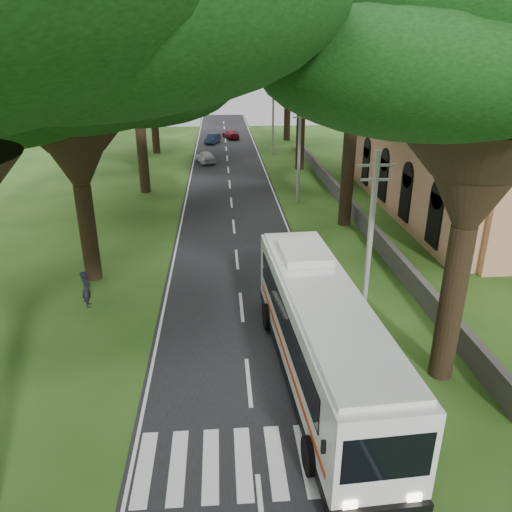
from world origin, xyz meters
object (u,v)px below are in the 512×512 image
Objects in this scene: distant_car_c at (231,134)px; pole_near at (370,239)px; coach_bus at (321,333)px; pedestrian at (86,289)px; pole_mid at (299,151)px; distant_car_a at (205,157)px; pole_far at (273,119)px; church at (477,150)px; distant_car_b at (213,138)px.

pole_near is at bearing 81.21° from distant_car_c.
coach_bus is 12.29m from pedestrian.
pole_near and pole_mid have the same top height.
pole_near is 2.07× the size of distant_car_a.
pole_mid is at bearing 98.68° from distant_car_a.
pole_far is (0.00, 40.00, 0.00)m from pole_near.
distant_car_c is (-4.70, 11.73, -3.55)m from pole_far.
coach_bus is (-15.17, -19.54, -2.85)m from church.
distant_car_a is (-5.16, 39.72, -1.37)m from coach_bus.
distant_car_a is 33.41m from pedestrian.
distant_car_b is (-7.23, 8.12, -3.53)m from pole_far.
church is 27.41m from pole_far.
pole_near is 40.00m from pole_far.
distant_car_c is at bearing 95.19° from pole_near.
pedestrian reaches higher than distant_car_a.
pole_far is 9.70m from distant_car_a.
pole_near reaches higher than pedestrian.
coach_bus is at bearing -134.98° from pedestrian.
pole_mid is (0.00, 20.00, 0.00)m from pole_near.
distant_car_a is 12.42m from distant_car_b.
pole_mid is at bearing 80.05° from coach_bus.
pole_far is at bearing -31.07° from pedestrian.
pole_near reaches higher than distant_car_b.
pole_far is (-12.36, 24.45, -0.73)m from church.
pole_mid is 24.25m from coach_bus.
pole_near is 1.95× the size of distant_car_c.
distant_car_c is at bearing 115.25° from church.
distant_car_a is at bearing 135.22° from church.
distant_car_a is 2.07× the size of pedestrian.
pole_near is 0.61× the size of coach_bus.
distant_car_c is (3.27, 16.01, -0.06)m from distant_car_a.
distant_car_b is 4.41m from distant_car_c.
pole_far reaches higher than pedestrian.
coach_bus reaches higher than distant_car_b.
pole_mid is 2.07× the size of distant_car_a.
church is 6.20× the size of distant_car_a.
pole_far is 2.07× the size of distant_car_a.
distant_car_a is (-7.97, 35.72, -3.49)m from pole_near.
pole_mid reaches higher than coach_bus.
pole_near is 20.00m from pole_mid.
church is at bearing -63.18° from pole_far.
distant_car_a is at bearing -151.76° from pole_far.
distant_car_b is (0.74, 12.40, -0.04)m from distant_car_a.
pole_mid is 0.61× the size of coach_bus.
pedestrian is (-8.34, -49.03, 0.31)m from distant_car_c.
pedestrian is at bearing -80.99° from distant_car_b.
pole_mid is at bearing 160.19° from church.
pole_near is 36.76m from distant_car_a.
distant_car_a reaches higher than distant_car_b.
pedestrian is at bearing -127.02° from pole_mid.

